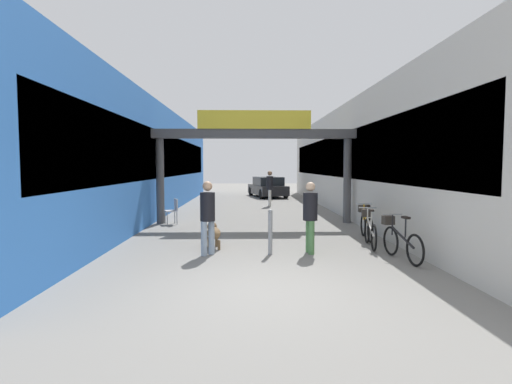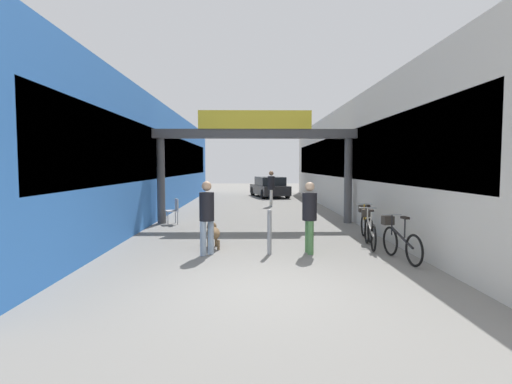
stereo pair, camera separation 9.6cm
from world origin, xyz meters
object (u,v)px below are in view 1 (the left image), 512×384
Objects in this scene: bollard_post_metal at (270,232)px; cafe_chair_aluminium_nearer at (173,209)px; parked_car_black at (268,187)px; dog_on_leash at (213,232)px; bicycle_orange_third at (366,223)px; pedestrian_carrying_crate at (270,186)px; bicycle_black_nearest at (400,240)px; pedestrian_with_dog at (208,213)px; bicycle_silver_second at (370,229)px; pedestrian_companion at (310,213)px.

cafe_chair_aluminium_nearer is at bearing 122.63° from bollard_post_metal.
cafe_chair_aluminium_nearer is 12.89m from parked_car_black.
dog_on_leash is 4.36m from bicycle_orange_third.
bicycle_black_nearest is at bearing -79.35° from pedestrian_carrying_crate.
pedestrian_with_dog is 4.73m from bicycle_orange_third.
pedestrian_with_dog is 1.01× the size of bicycle_silver_second.
pedestrian_companion is (2.38, 0.13, -0.02)m from pedestrian_with_dog.
bicycle_orange_third is 1.89× the size of cafe_chair_aluminium_nearer.
pedestrian_companion is 1.00× the size of bicycle_silver_second.
bicycle_black_nearest is 17.84m from parked_car_black.
pedestrian_companion is at bearing -89.66° from parked_car_black.
pedestrian_carrying_crate reaches higher than bicycle_black_nearest.
pedestrian_carrying_crate is 7.25m from cafe_chair_aluminium_nearer.
dog_on_leash is at bearing 150.57° from bollard_post_metal.
bicycle_black_nearest is at bearing -17.68° from dog_on_leash.
pedestrian_companion is 0.39× the size of parked_car_black.
bicycle_orange_third is 1.60× the size of bollard_post_metal.
bicycle_black_nearest is (1.87, -0.65, -0.52)m from pedestrian_companion.
bicycle_orange_third is at bearing 34.70° from bollard_post_metal.
pedestrian_with_dog is 2.39m from pedestrian_companion.
dog_on_leash is 3.97m from bicycle_silver_second.
pedestrian_companion is 1.89× the size of cafe_chair_aluminium_nearer.
bicycle_orange_third is (1.88, 1.86, -0.52)m from pedestrian_companion.
bicycle_orange_third is (2.19, -9.13, -0.60)m from pedestrian_carrying_crate.
bollard_post_metal is at bearing -174.09° from pedestrian_companion.
cafe_chair_aluminium_nearer is at bearing 153.63° from bicycle_orange_third.
pedestrian_carrying_crate is 9.41m from bicycle_orange_third.
pedestrian_carrying_crate is (2.07, 11.11, 0.06)m from pedestrian_with_dog.
parked_car_black is (-1.98, 15.22, 0.21)m from bicycle_orange_third.
pedestrian_with_dog reaches higher than cafe_chair_aluminium_nearer.
bicycle_orange_third is at bearing -76.48° from pedestrian_carrying_crate.
parked_car_black reaches higher than bicycle_orange_third.
pedestrian_companion reaches higher than parked_car_black.
bicycle_silver_second is 1.00× the size of bicycle_orange_third.
bicycle_orange_third is (0.01, 2.51, 0.00)m from bicycle_black_nearest.
pedestrian_companion is 1.60× the size of bollard_post_metal.
bollard_post_metal is 0.25× the size of parked_car_black.
pedestrian_carrying_crate is at bearing 79.45° from pedestrian_with_dog.
pedestrian_with_dog reaches higher than parked_car_black.
bicycle_orange_third is 3.43m from bollard_post_metal.
pedestrian_carrying_crate is 6.11m from parked_car_black.
bicycle_orange_third is at bearing 89.84° from bicycle_black_nearest.
pedestrian_with_dog reaches higher than bicycle_silver_second.
pedestrian_carrying_crate reaches higher than pedestrian_with_dog.
bollard_post_metal reaches higher than bicycle_silver_second.
pedestrian_with_dog is at bearing -71.01° from cafe_chair_aluminium_nearer.
pedestrian_companion is at bearing 160.74° from bicycle_black_nearest.
pedestrian_with_dog is 17.36m from parked_car_black.
pedestrian_carrying_crate is at bearing 100.89° from bicycle_silver_second.
pedestrian_with_dog is 5.25m from cafe_chair_aluminium_nearer.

